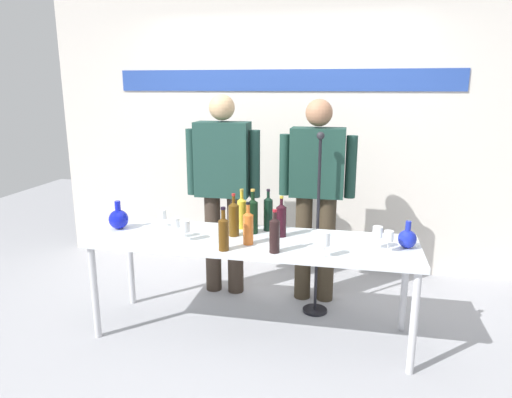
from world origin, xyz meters
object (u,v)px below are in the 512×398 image
object	(u,v)px
wine_bottle_2	(234,218)
wine_bottle_4	(224,232)
presenter_left	(223,181)
wine_glass_right_0	(378,233)
wine_bottle_0	(275,234)
wine_glass_left_2	(185,227)
wine_bottle_1	(253,215)
wine_bottle_5	(249,227)
wine_glass_left_1	(176,223)
wine_glass_right_1	(325,239)
decanter_blue_right	(407,238)
wine_glass_right_2	(389,237)
wine_bottle_6	(242,212)
presenter_right	(317,188)
wine_glass_left_0	(162,215)
decanter_blue_left	(119,219)
wine_bottle_7	(268,213)
wine_bottle_3	(281,219)
microphone_stand	(317,255)
display_table	(252,246)

from	to	relation	value
wine_bottle_2	wine_bottle_4	distance (m)	0.31
presenter_left	wine_glass_right_0	xyz separation A→B (m)	(1.26, -0.72, -0.15)
wine_bottle_0	wine_glass_left_2	size ratio (longest dim) A/B	1.99
wine_bottle_1	wine_bottle_4	xyz separation A→B (m)	(-0.11, -0.40, -0.02)
wine_bottle_5	wine_glass_left_1	world-z (taller)	wine_bottle_5
wine_glass_left_1	wine_glass_right_1	distance (m)	1.08
decanter_blue_right	wine_glass_right_2	xyz separation A→B (m)	(-0.13, -0.11, 0.04)
wine_bottle_4	wine_bottle_1	bearing A→B (deg)	74.32
wine_bottle_2	wine_bottle_6	xyz separation A→B (m)	(0.01, 0.19, -0.00)
presenter_right	wine_glass_right_0	distance (m)	0.86
decanter_blue_right	wine_glass_right_1	xyz separation A→B (m)	(-0.53, -0.29, 0.05)
wine_glass_left_0	wine_glass_right_2	distance (m)	1.69
decanter_blue_left	wine_bottle_0	distance (m)	1.28
wine_bottle_6	wine_glass_right_0	xyz separation A→B (m)	(0.99, -0.26, -0.02)
presenter_right	wine_bottle_1	bearing A→B (deg)	-127.12
wine_bottle_5	wine_glass_left_2	bearing A→B (deg)	-177.63
wine_bottle_1	wine_glass_right_1	world-z (taller)	wine_bottle_1
wine_glass_right_0	wine_glass_right_1	distance (m)	0.40
wine_glass_left_0	wine_glass_left_2	bearing A→B (deg)	-44.96
wine_bottle_7	wine_glass_left_1	size ratio (longest dim) A/B	2.15
wine_bottle_4	wine_glass_right_1	bearing A→B (deg)	0.61
wine_bottle_6	wine_glass_left_2	world-z (taller)	wine_bottle_6
decanter_blue_left	wine_bottle_5	bearing A→B (deg)	-7.83
wine_bottle_6	wine_glass_right_1	size ratio (longest dim) A/B	1.85
wine_bottle_0	wine_bottle_6	bearing A→B (deg)	125.17
wine_bottle_3	wine_glass_right_2	xyz separation A→B (m)	(0.74, -0.18, -0.02)
presenter_right	wine_glass_right_2	world-z (taller)	presenter_right
decanter_blue_right	presenter_right	distance (m)	0.95
decanter_blue_left	wine_glass_left_0	distance (m)	0.33
presenter_left	wine_bottle_1	world-z (taller)	presenter_left
wine_bottle_4	microphone_stand	world-z (taller)	microphone_stand
wine_bottle_2	wine_glass_right_1	size ratio (longest dim) A/B	1.90
wine_bottle_5	microphone_stand	xyz separation A→B (m)	(0.43, 0.55, -0.38)
presenter_left	wine_bottle_2	world-z (taller)	presenter_left
wine_bottle_5	wine_bottle_7	bearing A→B (deg)	77.55
wine_bottle_6	display_table	bearing A→B (deg)	-61.23
wine_bottle_5	presenter_right	bearing A→B (deg)	63.64
presenter_right	wine_bottle_1	xyz separation A→B (m)	(-0.42, -0.56, -0.10)
wine_glass_right_2	microphone_stand	xyz separation A→B (m)	(-0.50, 0.52, -0.36)
wine_bottle_5	wine_glass_left_2	xyz separation A→B (m)	(-0.45, -0.02, -0.02)
wine_bottle_5	wine_bottle_6	distance (m)	0.37
wine_bottle_6	microphone_stand	world-z (taller)	microphone_stand
decanter_blue_left	display_table	bearing A→B (deg)	-1.70
wine_glass_left_1	wine_bottle_3	bearing A→B (deg)	14.64
presenter_left	wine_glass_right_2	size ratio (longest dim) A/B	11.98
presenter_right	display_table	bearing A→B (deg)	-120.25
wine_bottle_1	wine_glass_right_0	distance (m)	0.90
wine_bottle_5	wine_glass_right_1	xyz separation A→B (m)	(0.53, -0.15, -0.01)
wine_bottle_2	wine_glass_right_1	bearing A→B (deg)	-24.18
presenter_left	wine_glass_right_0	world-z (taller)	presenter_left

